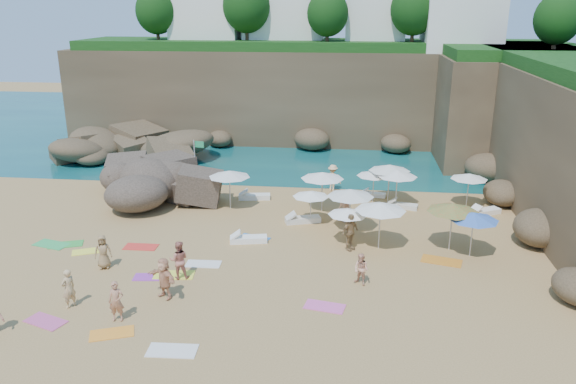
# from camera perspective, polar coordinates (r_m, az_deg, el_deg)

# --- Properties ---
(ground) EXTENTS (120.00, 120.00, 0.00)m
(ground) POSITION_cam_1_polar(r_m,az_deg,el_deg) (28.74, -4.67, -5.52)
(ground) COLOR tan
(ground) RESTS_ON ground
(seawater) EXTENTS (120.00, 120.00, 0.00)m
(seawater) POSITION_cam_1_polar(r_m,az_deg,el_deg) (57.20, 1.11, 6.65)
(seawater) COLOR #0C4751
(seawater) RESTS_ON ground
(cliff_back) EXTENTS (44.00, 8.00, 8.00)m
(cliff_back) POSITION_cam_1_polar(r_m,az_deg,el_deg) (51.43, 2.85, 9.83)
(cliff_back) COLOR brown
(cliff_back) RESTS_ON ground
(cliff_corner) EXTENTS (10.00, 12.00, 8.00)m
(cliff_corner) POSITION_cam_1_polar(r_m,az_deg,el_deg) (47.83, 20.84, 8.02)
(cliff_corner) COLOR brown
(cliff_corner) RESTS_ON ground
(rock_promontory) EXTENTS (12.00, 7.00, 2.00)m
(rock_promontory) POSITION_cam_1_polar(r_m,az_deg,el_deg) (46.31, -14.31, 3.26)
(rock_promontory) COLOR brown
(rock_promontory) RESTS_ON ground
(clifftop_buildings) EXTENTS (28.48, 9.48, 7.00)m
(clifftop_buildings) POSITION_cam_1_polar(r_m,az_deg,el_deg) (51.61, 4.16, 17.90)
(clifftop_buildings) COLOR white
(clifftop_buildings) RESTS_ON cliff_back
(clifftop_trees) EXTENTS (35.60, 23.82, 4.40)m
(clifftop_trees) POSITION_cam_1_polar(r_m,az_deg,el_deg) (45.28, 6.19, 17.81)
(clifftop_trees) COLOR #11380F
(clifftop_trees) RESTS_ON ground
(marina_masts) EXTENTS (3.10, 0.10, 6.00)m
(marina_masts) POSITION_cam_1_polar(r_m,az_deg,el_deg) (60.49, -14.85, 9.57)
(marina_masts) COLOR white
(marina_masts) RESTS_ON ground
(rock_outcrop) EXTENTS (8.29, 6.70, 3.02)m
(rock_outcrop) POSITION_cam_1_polar(r_m,az_deg,el_deg) (36.27, -12.21, -0.74)
(rock_outcrop) COLOR brown
(rock_outcrop) RESTS_ON ground
(flag_pole) EXTENTS (0.69, 0.18, 3.57)m
(flag_pole) POSITION_cam_1_polar(r_m,az_deg,el_deg) (36.40, -9.27, 3.27)
(flag_pole) COLOR silver
(flag_pole) RESTS_ON ground
(parasol_0) EXTENTS (2.49, 2.49, 2.36)m
(parasol_0) POSITION_cam_1_polar(r_m,az_deg,el_deg) (33.44, -5.98, 1.85)
(parasol_0) COLOR silver
(parasol_0) RESTS_ON ground
(parasol_1) EXTENTS (2.55, 2.55, 2.41)m
(parasol_1) POSITION_cam_1_polar(r_m,az_deg,el_deg) (34.88, 10.28, 2.44)
(parasol_1) COLOR silver
(parasol_1) RESTS_ON ground
(parasol_2) EXTENTS (2.03, 2.03, 1.92)m
(parasol_2) POSITION_cam_1_polar(r_m,az_deg,el_deg) (30.98, 2.33, -0.19)
(parasol_2) COLOR silver
(parasol_2) RESTS_ON ground
(parasol_3) EXTENTS (2.13, 2.13, 2.01)m
(parasol_3) POSITION_cam_1_polar(r_m,az_deg,el_deg) (34.88, 8.73, 1.89)
(parasol_3) COLOR silver
(parasol_3) RESTS_ON ground
(parasol_4) EXTENTS (2.40, 2.40, 2.27)m
(parasol_4) POSITION_cam_1_polar(r_m,az_deg,el_deg) (34.22, 11.06, 1.85)
(parasol_4) COLOR silver
(parasol_4) RESTS_ON ground
(parasol_5) EXTENTS (2.55, 2.55, 2.41)m
(parasol_5) POSITION_cam_1_polar(r_m,az_deg,el_deg) (32.82, 3.51, 1.69)
(parasol_5) COLOR silver
(parasol_5) RESTS_ON ground
(parasol_6) EXTENTS (2.57, 2.57, 2.43)m
(parasol_6) POSITION_cam_1_polar(r_m,az_deg,el_deg) (28.63, 16.41, -1.53)
(parasol_6) COLOR silver
(parasol_6) RESTS_ON ground
(parasol_7) EXTENTS (2.20, 2.20, 2.08)m
(parasol_7) POSITION_cam_1_polar(r_m,az_deg,el_deg) (35.35, 17.93, 1.52)
(parasol_7) COLOR silver
(parasol_7) RESTS_ON ground
(parasol_8) EXTENTS (2.55, 2.55, 2.41)m
(parasol_8) POSITION_cam_1_polar(r_m,az_deg,el_deg) (28.01, 9.39, -1.48)
(parasol_8) COLOR silver
(parasol_8) RESTS_ON ground
(parasol_9) EXTENTS (2.53, 2.53, 2.39)m
(parasol_9) POSITION_cam_1_polar(r_m,az_deg,el_deg) (29.91, 6.37, -0.10)
(parasol_9) COLOR silver
(parasol_9) RESTS_ON ground
(parasol_10) EXTENTS (2.38, 2.38, 2.25)m
(parasol_10) POSITION_cam_1_polar(r_m,az_deg,el_deg) (28.24, 18.36, -2.36)
(parasol_10) COLOR silver
(parasol_10) RESTS_ON ground
(parasol_11) EXTENTS (2.03, 2.03, 1.92)m
(parasol_11) POSITION_cam_1_polar(r_m,az_deg,el_deg) (28.43, 6.11, -2.02)
(parasol_11) COLOR silver
(parasol_11) RESTS_ON ground
(lounger_0) EXTENTS (2.06, 0.93, 0.31)m
(lounger_0) POSITION_cam_1_polar(r_m,az_deg,el_deg) (35.54, -3.43, -0.47)
(lounger_0) COLOR white
(lounger_0) RESTS_ON ground
(lounger_1) EXTENTS (1.65, 0.84, 0.24)m
(lounger_1) POSITION_cam_1_polar(r_m,az_deg,el_deg) (36.40, 8.66, -0.25)
(lounger_1) COLOR white
(lounger_1) RESTS_ON ground
(lounger_2) EXTENTS (2.02, 1.51, 0.30)m
(lounger_2) POSITION_cam_1_polar(r_m,az_deg,el_deg) (34.85, 19.33, -1.91)
(lounger_2) COLOR white
(lounger_2) RESTS_ON ground
(lounger_3) EXTENTS (2.00, 1.01, 0.30)m
(lounger_3) POSITION_cam_1_polar(r_m,az_deg,el_deg) (29.17, -4.03, -4.81)
(lounger_3) COLOR white
(lounger_3) RESTS_ON ground
(lounger_4) EXTENTS (1.88, 0.98, 0.28)m
(lounger_4) POSITION_cam_1_polar(r_m,az_deg,el_deg) (34.59, 11.55, -1.39)
(lounger_4) COLOR silver
(lounger_4) RESTS_ON ground
(lounger_5) EXTENTS (2.08, 1.23, 0.31)m
(lounger_5) POSITION_cam_1_polar(r_m,az_deg,el_deg) (31.69, 1.51, -2.83)
(lounger_5) COLOR silver
(lounger_5) RESTS_ON ground
(towel_1) EXTENTS (1.81, 1.32, 0.03)m
(towel_1) POSITION_cam_1_polar(r_m,az_deg,el_deg) (24.17, -23.40, -11.97)
(towel_1) COLOR #CE508A
(towel_1) RESTS_ON ground
(towel_2) EXTENTS (1.78, 1.32, 0.03)m
(towel_2) POSITION_cam_1_polar(r_m,az_deg,el_deg) (22.53, -17.46, -13.54)
(towel_2) COLOR orange
(towel_2) RESTS_ON ground
(towel_3) EXTENTS (1.97, 1.33, 0.03)m
(towel_3) POSITION_cam_1_polar(r_m,az_deg,el_deg) (31.26, -22.89, -4.93)
(towel_3) COLOR green
(towel_3) RESTS_ON ground
(towel_4) EXTENTS (1.65, 1.27, 0.03)m
(towel_4) POSITION_cam_1_polar(r_m,az_deg,el_deg) (29.78, -19.69, -5.69)
(towel_4) COLOR #FFF943
(towel_4) RESTS_ON ground
(towel_5) EXTENTS (1.68, 0.89, 0.03)m
(towel_5) POSITION_cam_1_polar(r_m,az_deg,el_deg) (27.04, -8.60, -7.24)
(towel_5) COLOR white
(towel_5) RESTS_ON ground
(towel_6) EXTENTS (1.58, 0.92, 0.03)m
(towel_6) POSITION_cam_1_polar(r_m,az_deg,el_deg) (26.28, -13.79, -8.38)
(towel_6) COLOR purple
(towel_6) RESTS_ON ground
(towel_7) EXTENTS (1.68, 0.86, 0.03)m
(towel_7) POSITION_cam_1_polar(r_m,az_deg,el_deg) (29.51, -14.72, -5.41)
(towel_7) COLOR red
(towel_7) RESTS_ON ground
(towel_8) EXTENTS (1.78, 1.26, 0.03)m
(towel_8) POSITION_cam_1_polar(r_m,az_deg,el_deg) (29.61, -3.49, -4.72)
(towel_8) COLOR #297CDD
(towel_8) RESTS_ON ground
(towel_9) EXTENTS (1.75, 1.11, 0.03)m
(towel_9) POSITION_cam_1_polar(r_m,az_deg,el_deg) (23.29, 3.74, -11.53)
(towel_9) COLOR #E759A9
(towel_9) RESTS_ON ground
(towel_10) EXTENTS (2.06, 1.41, 0.03)m
(towel_10) POSITION_cam_1_polar(r_m,az_deg,el_deg) (28.02, 15.33, -6.77)
(towel_10) COLOR orange
(towel_10) RESTS_ON ground
(towel_11) EXTENTS (1.85, 1.35, 0.03)m
(towel_11) POSITION_cam_1_polar(r_m,az_deg,el_deg) (30.99, -21.64, -4.98)
(towel_11) COLOR green
(towel_11) RESTS_ON ground
(towel_12) EXTENTS (1.90, 1.11, 0.03)m
(towel_12) POSITION_cam_1_polar(r_m,az_deg,el_deg) (26.23, -11.50, -8.26)
(towel_12) COLOR #F1F841
(towel_12) RESTS_ON ground
(towel_13) EXTENTS (1.80, 0.96, 0.03)m
(towel_13) POSITION_cam_1_polar(r_m,az_deg,el_deg) (21.03, -11.68, -15.50)
(towel_13) COLOR white
(towel_13) RESTS_ON ground
(person_stand_1) EXTENTS (0.97, 0.82, 1.77)m
(person_stand_1) POSITION_cam_1_polar(r_m,az_deg,el_deg) (25.57, -11.02, -6.79)
(person_stand_1) COLOR #BE705F
(person_stand_1) RESTS_ON ground
(person_stand_2) EXTENTS (1.26, 0.92, 1.80)m
(person_stand_2) POSITION_cam_1_polar(r_m,az_deg,el_deg) (36.88, 4.57, 1.42)
(person_stand_2) COLOR #E9BC84
(person_stand_2) RESTS_ON ground
(person_stand_3) EXTENTS (1.08, 1.15, 1.90)m
(person_stand_3) POSITION_cam_1_polar(r_m,az_deg,el_deg) (28.05, 6.32, -4.08)
(person_stand_3) COLOR #937249
(person_stand_3) RESTS_ON ground
(person_stand_4) EXTENTS (0.93, 0.95, 1.76)m
(person_stand_4) POSITION_cam_1_polar(r_m,az_deg,el_deg) (31.83, 5.83, -1.43)
(person_stand_4) COLOR tan
(person_stand_4) RESTS_ON ground
(person_stand_5) EXTENTS (1.44, 0.86, 1.50)m
(person_stand_5) POSITION_cam_1_polar(r_m,az_deg,el_deg) (40.06, -10.24, 2.33)
(person_stand_5) COLOR #B4715A
(person_stand_5) RESTS_ON ground
(person_stand_6) EXTENTS (0.64, 0.72, 1.66)m
(person_stand_6) POSITION_cam_1_polar(r_m,az_deg,el_deg) (24.51, -21.41, -9.10)
(person_stand_6) COLOR tan
(person_stand_6) RESTS_ON ground
(person_lie_2) EXTENTS (1.29, 1.77, 0.43)m
(person_lie_2) POSITION_cam_1_polar(r_m,az_deg,el_deg) (27.65, -18.15, -6.95)
(person_lie_2) COLOR #95734A
(person_lie_2) RESTS_ON ground
(person_lie_3) EXTENTS (2.31, 2.35, 0.47)m
(person_lie_3) POSITION_cam_1_polar(r_m,az_deg,el_deg) (24.35, -12.38, -9.95)
(person_lie_3) COLOR tan
(person_lie_3) RESTS_ON ground
(person_lie_4) EXTENTS (0.82, 1.69, 0.39)m
(person_lie_4) POSITION_cam_1_polar(r_m,az_deg,el_deg) (23.19, -16.90, -11.98)
(person_lie_4) COLOR #B17658
(person_lie_4) RESTS_ON ground
(person_lie_5) EXTENTS (1.39, 1.56, 0.54)m
(person_lie_5) POSITION_cam_1_polar(r_m,az_deg,el_deg) (24.98, 7.40, -8.79)
(person_lie_5) COLOR #DE9D7E
(person_lie_5) RESTS_ON ground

